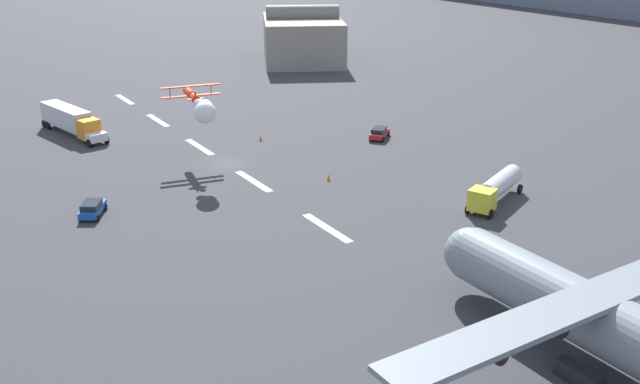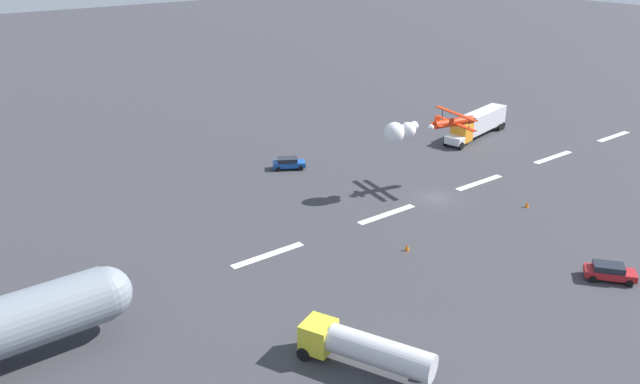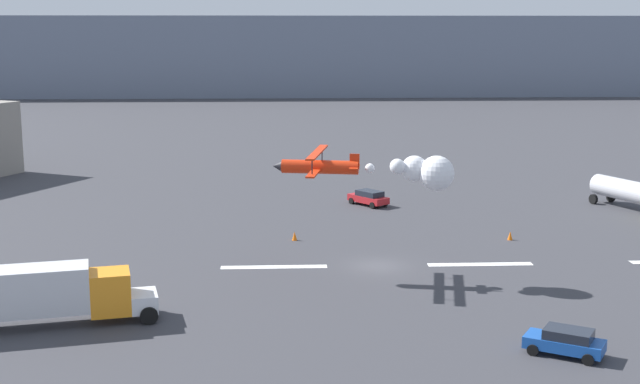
{
  "view_description": "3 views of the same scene",
  "coord_description": "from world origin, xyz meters",
  "px_view_note": "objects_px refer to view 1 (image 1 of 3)",
  "views": [
    {
      "loc": [
        77.82,
        -34.78,
        28.39
      ],
      "look_at": [
        22.25,
        0.0,
        3.34
      ],
      "focal_mm": 40.41,
      "sensor_mm": 36.0,
      "label": 1
    },
    {
      "loc": [
        52.5,
        46.28,
        29.22
      ],
      "look_at": [
        14.26,
        -3.84,
        3.03
      ],
      "focal_mm": 35.57,
      "sensor_mm": 36.0,
      "label": 2
    },
    {
      "loc": [
        -7.33,
        -62.78,
        17.74
      ],
      "look_at": [
        -4.46,
        -2.03,
        6.11
      ],
      "focal_mm": 48.47,
      "sensor_mm": 36.0,
      "label": 3
    }
  ],
  "objects_px": {
    "airport_staff_sedan": "(379,133)",
    "cargo_transport_plane": "(583,310)",
    "traffic_cone_far": "(329,177)",
    "semi_truck_orange": "(71,120)",
    "stunt_biplane_red": "(201,107)",
    "fuel_tanker_truck": "(496,188)",
    "traffic_cone_near": "(261,138)",
    "followme_car_yellow": "(92,208)"
  },
  "relations": [
    {
      "from": "airport_staff_sedan",
      "to": "cargo_transport_plane",
      "type": "bearing_deg",
      "value": -21.56
    },
    {
      "from": "traffic_cone_far",
      "to": "semi_truck_orange",
      "type": "bearing_deg",
      "value": -149.88
    },
    {
      "from": "semi_truck_orange",
      "to": "airport_staff_sedan",
      "type": "distance_m",
      "value": 42.84
    },
    {
      "from": "stunt_biplane_red",
      "to": "semi_truck_orange",
      "type": "relative_size",
      "value": 0.87
    },
    {
      "from": "traffic_cone_far",
      "to": "fuel_tanker_truck",
      "type": "bearing_deg",
      "value": 35.99
    },
    {
      "from": "stunt_biplane_red",
      "to": "fuel_tanker_truck",
      "type": "relative_size",
      "value": 1.27
    },
    {
      "from": "traffic_cone_near",
      "to": "traffic_cone_far",
      "type": "bearing_deg",
      "value": -2.26
    },
    {
      "from": "traffic_cone_near",
      "to": "semi_truck_orange",
      "type": "bearing_deg",
      "value": -128.36
    },
    {
      "from": "semi_truck_orange",
      "to": "traffic_cone_near",
      "type": "distance_m",
      "value": 26.75
    },
    {
      "from": "stunt_biplane_red",
      "to": "airport_staff_sedan",
      "type": "distance_m",
      "value": 26.63
    },
    {
      "from": "cargo_transport_plane",
      "to": "traffic_cone_far",
      "type": "xyz_separation_m",
      "value": [
        -38.98,
        4.53,
        -3.16
      ]
    },
    {
      "from": "followme_car_yellow",
      "to": "traffic_cone_far",
      "type": "relative_size",
      "value": 6.06
    },
    {
      "from": "cargo_transport_plane",
      "to": "fuel_tanker_truck",
      "type": "distance_m",
      "value": 28.42
    },
    {
      "from": "followme_car_yellow",
      "to": "traffic_cone_near",
      "type": "relative_size",
      "value": 6.06
    },
    {
      "from": "semi_truck_orange",
      "to": "traffic_cone_far",
      "type": "distance_m",
      "value": 40.31
    },
    {
      "from": "airport_staff_sedan",
      "to": "traffic_cone_near",
      "type": "relative_size",
      "value": 6.04
    },
    {
      "from": "followme_car_yellow",
      "to": "airport_staff_sedan",
      "type": "relative_size",
      "value": 1.0
    },
    {
      "from": "cargo_transport_plane",
      "to": "semi_truck_orange",
      "type": "bearing_deg",
      "value": -168.0
    },
    {
      "from": "semi_truck_orange",
      "to": "traffic_cone_far",
      "type": "height_order",
      "value": "semi_truck_orange"
    },
    {
      "from": "fuel_tanker_truck",
      "to": "semi_truck_orange",
      "type": "bearing_deg",
      "value": -148.0
    },
    {
      "from": "fuel_tanker_truck",
      "to": "traffic_cone_far",
      "type": "bearing_deg",
      "value": -144.01
    },
    {
      "from": "semi_truck_orange",
      "to": "fuel_tanker_truck",
      "type": "bearing_deg",
      "value": 32.0
    },
    {
      "from": "semi_truck_orange",
      "to": "airport_staff_sedan",
      "type": "relative_size",
      "value": 3.27
    },
    {
      "from": "stunt_biplane_red",
      "to": "semi_truck_orange",
      "type": "bearing_deg",
      "value": -158.25
    },
    {
      "from": "semi_truck_orange",
      "to": "stunt_biplane_red",
      "type": "bearing_deg",
      "value": 21.75
    },
    {
      "from": "cargo_transport_plane",
      "to": "semi_truck_orange",
      "type": "distance_m",
      "value": 75.47
    },
    {
      "from": "followme_car_yellow",
      "to": "cargo_transport_plane",
      "type": "bearing_deg",
      "value": 26.65
    },
    {
      "from": "cargo_transport_plane",
      "to": "stunt_biplane_red",
      "type": "distance_m",
      "value": 50.42
    },
    {
      "from": "fuel_tanker_truck",
      "to": "traffic_cone_far",
      "type": "relative_size",
      "value": 13.42
    },
    {
      "from": "semi_truck_orange",
      "to": "airport_staff_sedan",
      "type": "bearing_deg",
      "value": 55.38
    },
    {
      "from": "semi_truck_orange",
      "to": "traffic_cone_far",
      "type": "relative_size",
      "value": 19.74
    },
    {
      "from": "fuel_tanker_truck",
      "to": "airport_staff_sedan",
      "type": "distance_m",
      "value": 26.14
    },
    {
      "from": "traffic_cone_near",
      "to": "traffic_cone_far",
      "type": "distance_m",
      "value": 18.28
    },
    {
      "from": "semi_truck_orange",
      "to": "followme_car_yellow",
      "type": "bearing_deg",
      "value": -10.65
    },
    {
      "from": "followme_car_yellow",
      "to": "stunt_biplane_red",
      "type": "bearing_deg",
      "value": 114.49
    },
    {
      "from": "airport_staff_sedan",
      "to": "traffic_cone_far",
      "type": "xyz_separation_m",
      "value": [
        10.5,
        -15.02,
        -0.44
      ]
    },
    {
      "from": "semi_truck_orange",
      "to": "cargo_transport_plane",
      "type": "bearing_deg",
      "value": 12.0
    },
    {
      "from": "followme_car_yellow",
      "to": "traffic_cone_near",
      "type": "distance_m",
      "value": 30.38
    },
    {
      "from": "cargo_transport_plane",
      "to": "semi_truck_orange",
      "type": "xyz_separation_m",
      "value": [
        -73.81,
        -15.69,
        -1.41
      ]
    },
    {
      "from": "stunt_biplane_red",
      "to": "followme_car_yellow",
      "type": "bearing_deg",
      "value": -65.51
    },
    {
      "from": "cargo_transport_plane",
      "to": "stunt_biplane_red",
      "type": "bearing_deg",
      "value": -172.99
    },
    {
      "from": "followme_car_yellow",
      "to": "traffic_cone_far",
      "type": "xyz_separation_m",
      "value": [
        3.88,
        26.03,
        -0.44
      ]
    }
  ]
}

